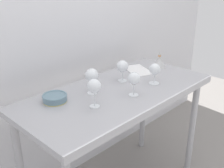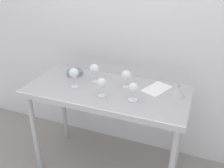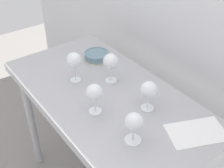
{
  "view_description": "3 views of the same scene",
  "coord_description": "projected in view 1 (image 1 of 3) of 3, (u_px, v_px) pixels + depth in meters",
  "views": [
    {
      "loc": [
        -1.27,
        -1.18,
        1.66
      ],
      "look_at": [
        -0.01,
        0.04,
        0.93
      ],
      "focal_mm": 44.73,
      "sensor_mm": 36.0,
      "label": 1
    },
    {
      "loc": [
        0.72,
        -1.72,
        1.87
      ],
      "look_at": [
        0.03,
        0.03,
        0.94
      ],
      "focal_mm": 39.0,
      "sensor_mm": 36.0,
      "label": 2
    },
    {
      "loc": [
        0.93,
        -0.72,
        1.85
      ],
      "look_at": [
        -0.04,
        0.0,
        0.98
      ],
      "focal_mm": 46.98,
      "sensor_mm": 36.0,
      "label": 3
    }
  ],
  "objects": [
    {
      "name": "wine_glass_far_right",
      "position": [
        122.0,
        67.0,
        2.0
      ],
      "size": [
        0.09,
        0.09,
        0.16
      ],
      "color": "white",
      "rests_on": "steel_counter"
    },
    {
      "name": "wine_glass_near_left",
      "position": [
        94.0,
        87.0,
        1.61
      ],
      "size": [
        0.08,
        0.08,
        0.18
      ],
      "color": "white",
      "rests_on": "steel_counter"
    },
    {
      "name": "tasting_bowl",
      "position": [
        55.0,
        98.0,
        1.72
      ],
      "size": [
        0.15,
        0.15,
        0.05
      ],
      "color": "#DBCC66",
      "rests_on": "steel_counter"
    },
    {
      "name": "wine_glass_far_left",
      "position": [
        92.0,
        76.0,
        1.8
      ],
      "size": [
        0.09,
        0.09,
        0.17
      ],
      "color": "white",
      "rests_on": "steel_counter"
    },
    {
      "name": "back_wall",
      "position": [
        70.0,
        22.0,
        2.06
      ],
      "size": [
        3.8,
        0.04,
        2.6
      ],
      "primitive_type": "cube",
      "color": "silver",
      "rests_on": "ground_plane"
    },
    {
      "name": "wine_glass_near_center",
      "position": [
        134.0,
        79.0,
        1.77
      ],
      "size": [
        0.08,
        0.08,
        0.16
      ],
      "color": "white",
      "rests_on": "steel_counter"
    },
    {
      "name": "wine_glass_near_right",
      "position": [
        155.0,
        70.0,
        1.96
      ],
      "size": [
        0.08,
        0.08,
        0.15
      ],
      "color": "white",
      "rests_on": "steel_counter"
    },
    {
      "name": "steel_counter",
      "position": [
        118.0,
        104.0,
        1.93
      ],
      "size": [
        1.4,
        0.65,
        0.9
      ],
      "color": "#A8A8AD",
      "rests_on": "ground_plane"
    },
    {
      "name": "decanter_funnel",
      "position": [
        159.0,
        62.0,
        2.31
      ],
      "size": [
        0.11,
        0.11,
        0.14
      ],
      "color": "#BCBCBC",
      "rests_on": "steel_counter"
    },
    {
      "name": "tasting_sheet_upper",
      "position": [
        138.0,
        70.0,
        2.26
      ],
      "size": [
        0.25,
        0.3,
        0.0
      ],
      "primitive_type": "cube",
      "rotation": [
        0.0,
        0.0,
        -0.42
      ],
      "color": "white",
      "rests_on": "steel_counter"
    }
  ]
}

